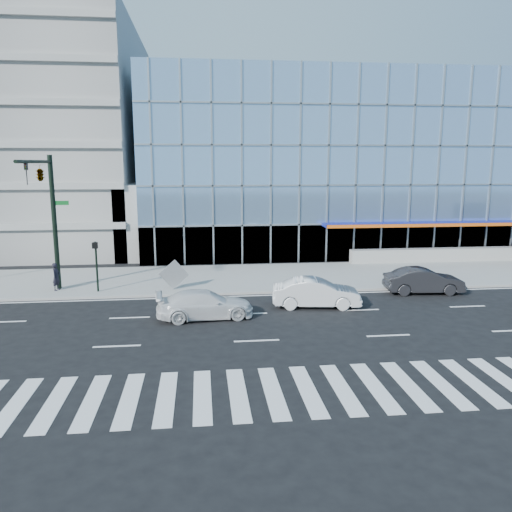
% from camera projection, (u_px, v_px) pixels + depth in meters
% --- Properties ---
extents(ground, '(160.00, 160.00, 0.00)m').
position_uv_depth(ground, '(248.00, 314.00, 25.79)').
color(ground, black).
rests_on(ground, ground).
extents(sidewalk, '(120.00, 8.00, 0.15)m').
position_uv_depth(sidewalk, '(237.00, 278.00, 33.59)').
color(sidewalk, gray).
rests_on(sidewalk, ground).
extents(theatre_building, '(42.00, 26.00, 15.00)m').
position_uv_depth(theatre_building, '(359.00, 165.00, 51.34)').
color(theatre_building, '#7CA4CF').
rests_on(theatre_building, ground).
extents(parking_garage, '(24.00, 24.00, 20.00)m').
position_uv_depth(parking_garage, '(11.00, 138.00, 47.16)').
color(parking_garage, gray).
rests_on(parking_garage, ground).
extents(ramp_block, '(6.00, 8.00, 6.00)m').
position_uv_depth(ramp_block, '(157.00, 219.00, 42.17)').
color(ramp_block, gray).
rests_on(ramp_block, ground).
extents(tower_backdrop, '(14.00, 14.00, 48.00)m').
position_uv_depth(tower_backdrop, '(37.00, 67.00, 86.47)').
color(tower_backdrop, gray).
rests_on(tower_backdrop, ground).
extents(traffic_signal, '(1.14, 5.74, 8.00)m').
position_uv_depth(traffic_signal, '(45.00, 190.00, 27.92)').
color(traffic_signal, black).
rests_on(traffic_signal, sidewalk).
extents(ped_signal_post, '(0.30, 0.33, 3.00)m').
position_uv_depth(ped_signal_post, '(96.00, 259.00, 29.30)').
color(ped_signal_post, black).
rests_on(ped_signal_post, sidewalk).
extents(white_suv, '(5.01, 2.44, 1.41)m').
position_uv_depth(white_suv, '(205.00, 304.00, 24.99)').
color(white_suv, white).
rests_on(white_suv, ground).
extents(white_sedan, '(4.89, 2.24, 1.55)m').
position_uv_depth(white_sedan, '(316.00, 293.00, 26.93)').
color(white_sedan, silver).
rests_on(white_sedan, ground).
extents(dark_sedan, '(4.71, 1.97, 1.51)m').
position_uv_depth(dark_sedan, '(424.00, 281.00, 29.77)').
color(dark_sedan, black).
rests_on(dark_sedan, ground).
extents(pedestrian, '(0.54, 0.69, 1.66)m').
position_uv_depth(pedestrian, '(56.00, 277.00, 29.85)').
color(pedestrian, black).
rests_on(pedestrian, sidewalk).
extents(tilted_panel, '(1.80, 0.44, 1.83)m').
position_uv_depth(tilted_panel, '(174.00, 274.00, 30.04)').
color(tilted_panel, '#969696').
rests_on(tilted_panel, sidewalk).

